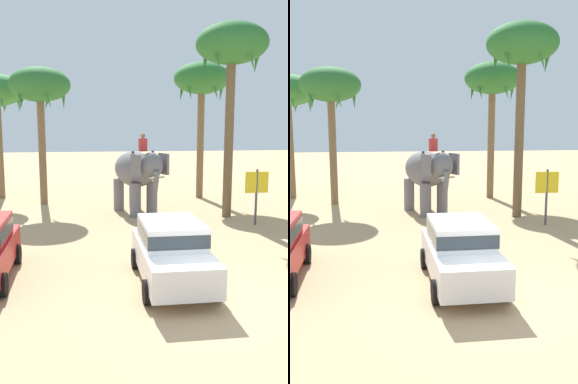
% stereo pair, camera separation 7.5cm
% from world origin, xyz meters
% --- Properties ---
extents(ground_plane, '(120.00, 120.00, 0.00)m').
position_xyz_m(ground_plane, '(0.00, 0.00, 0.00)').
color(ground_plane, tan).
extents(car_sedan_foreground, '(1.91, 4.12, 1.70)m').
position_xyz_m(car_sedan_foreground, '(-0.43, 1.18, 0.93)').
color(car_sedan_foreground, white).
rests_on(car_sedan_foreground, ground).
extents(elephant_with_mahout, '(2.66, 4.01, 3.88)m').
position_xyz_m(elephant_with_mahout, '(-0.18, 10.20, 1.99)').
color(elephant_with_mahout, slate).
rests_on(elephant_with_mahout, ground).
extents(palm_tree_left_of_road, '(3.20, 3.20, 8.71)m').
position_xyz_m(palm_tree_left_of_road, '(3.88, 8.88, 7.54)').
color(palm_tree_left_of_road, brown).
rests_on(palm_tree_left_of_road, ground).
extents(palm_tree_far_back, '(3.20, 3.20, 7.82)m').
position_xyz_m(palm_tree_far_back, '(4.07, 14.19, 6.70)').
color(palm_tree_far_back, brown).
rests_on(palm_tree_far_back, ground).
extents(palm_tree_leaning_seaward, '(3.20, 3.20, 7.26)m').
position_xyz_m(palm_tree_leaning_seaward, '(-4.90, 13.42, 6.18)').
color(palm_tree_leaning_seaward, brown).
rests_on(palm_tree_leaning_seaward, ground).
extents(signboard_yellow, '(1.00, 0.10, 2.40)m').
position_xyz_m(signboard_yellow, '(4.55, 7.14, 1.69)').
color(signboard_yellow, '#4C4C51').
rests_on(signboard_yellow, ground).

